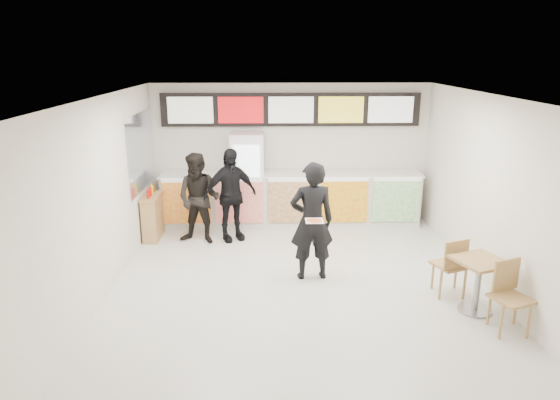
{
  "coord_description": "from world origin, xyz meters",
  "views": [
    {
      "loc": [
        -0.5,
        -7.27,
        3.62
      ],
      "look_at": [
        -0.29,
        1.2,
        1.1
      ],
      "focal_mm": 32.0,
      "sensor_mm": 36.0,
      "label": 1
    }
  ],
  "objects_px": {
    "cafe_table": "(479,276)",
    "service_counter": "(291,199)",
    "drinks_fridge": "(248,179)",
    "customer_main": "(312,221)",
    "customer_mid": "(230,195)",
    "customer_left": "(199,199)",
    "condiment_ledge": "(153,216)"
  },
  "relations": [
    {
      "from": "customer_left",
      "to": "customer_mid",
      "type": "height_order",
      "value": "customer_mid"
    },
    {
      "from": "drinks_fridge",
      "to": "condiment_ledge",
      "type": "height_order",
      "value": "drinks_fridge"
    },
    {
      "from": "condiment_ledge",
      "to": "service_counter",
      "type": "bearing_deg",
      "value": 15.95
    },
    {
      "from": "customer_left",
      "to": "drinks_fridge",
      "type": "bearing_deg",
      "value": 64.8
    },
    {
      "from": "service_counter",
      "to": "customer_mid",
      "type": "bearing_deg",
      "value": -143.22
    },
    {
      "from": "drinks_fridge",
      "to": "customer_mid",
      "type": "distance_m",
      "value": 0.99
    },
    {
      "from": "customer_mid",
      "to": "cafe_table",
      "type": "xyz_separation_m",
      "value": [
        3.74,
        -3.01,
        -0.37
      ]
    },
    {
      "from": "customer_main",
      "to": "customer_mid",
      "type": "xyz_separation_m",
      "value": [
        -1.45,
        1.8,
        -0.06
      ]
    },
    {
      "from": "customer_mid",
      "to": "cafe_table",
      "type": "distance_m",
      "value": 4.81
    },
    {
      "from": "cafe_table",
      "to": "service_counter",
      "type": "bearing_deg",
      "value": 101.5
    },
    {
      "from": "customer_left",
      "to": "customer_mid",
      "type": "bearing_deg",
      "value": 28.1
    },
    {
      "from": "drinks_fridge",
      "to": "customer_left",
      "type": "xyz_separation_m",
      "value": [
        -0.9,
        -1.09,
        -0.11
      ]
    },
    {
      "from": "customer_main",
      "to": "cafe_table",
      "type": "bearing_deg",
      "value": 146.08
    },
    {
      "from": "service_counter",
      "to": "cafe_table",
      "type": "bearing_deg",
      "value": -57.55
    },
    {
      "from": "service_counter",
      "to": "customer_main",
      "type": "height_order",
      "value": "customer_main"
    },
    {
      "from": "customer_left",
      "to": "condiment_ledge",
      "type": "relative_size",
      "value": 1.69
    },
    {
      "from": "customer_left",
      "to": "cafe_table",
      "type": "xyz_separation_m",
      "value": [
        4.34,
        -2.86,
        -0.33
      ]
    },
    {
      "from": "drinks_fridge",
      "to": "customer_main",
      "type": "xyz_separation_m",
      "value": [
        1.14,
        -2.75,
        -0.01
      ]
    },
    {
      "from": "service_counter",
      "to": "drinks_fridge",
      "type": "distance_m",
      "value": 1.03
    },
    {
      "from": "drinks_fridge",
      "to": "customer_main",
      "type": "relative_size",
      "value": 1.01
    },
    {
      "from": "drinks_fridge",
      "to": "cafe_table",
      "type": "bearing_deg",
      "value": -48.98
    },
    {
      "from": "drinks_fridge",
      "to": "customer_left",
      "type": "height_order",
      "value": "drinks_fridge"
    },
    {
      "from": "customer_main",
      "to": "cafe_table",
      "type": "relative_size",
      "value": 1.16
    },
    {
      "from": "service_counter",
      "to": "condiment_ledge",
      "type": "height_order",
      "value": "service_counter"
    },
    {
      "from": "drinks_fridge",
      "to": "customer_main",
      "type": "height_order",
      "value": "drinks_fridge"
    },
    {
      "from": "cafe_table",
      "to": "condiment_ledge",
      "type": "relative_size",
      "value": 1.6
    },
    {
      "from": "customer_main",
      "to": "service_counter",
      "type": "bearing_deg",
      "value": -91.82
    },
    {
      "from": "cafe_table",
      "to": "customer_mid",
      "type": "bearing_deg",
      "value": 120.28
    },
    {
      "from": "customer_left",
      "to": "condiment_ledge",
      "type": "bearing_deg",
      "value": 179.33
    },
    {
      "from": "drinks_fridge",
      "to": "condiment_ledge",
      "type": "xyz_separation_m",
      "value": [
        -1.89,
        -0.82,
        -0.55
      ]
    },
    {
      "from": "drinks_fridge",
      "to": "condiment_ledge",
      "type": "bearing_deg",
      "value": -156.43
    },
    {
      "from": "drinks_fridge",
      "to": "cafe_table",
      "type": "distance_m",
      "value": 5.25
    }
  ]
}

